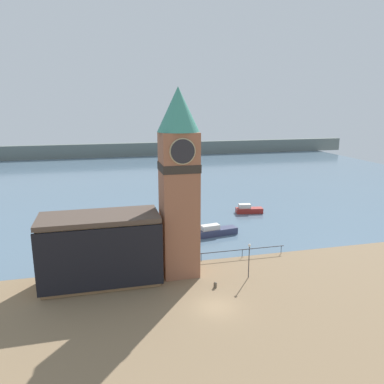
% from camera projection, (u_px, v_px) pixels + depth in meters
% --- Properties ---
extents(ground_plane, '(160.00, 160.00, 0.00)m').
position_uv_depth(ground_plane, '(215.00, 307.00, 36.65)').
color(ground_plane, '#846B4C').
extents(water, '(160.00, 120.00, 0.00)m').
position_uv_depth(water, '(139.00, 175.00, 103.79)').
color(water, slate).
rests_on(water, ground_plane).
extents(far_shoreline, '(180.00, 3.00, 5.00)m').
position_uv_depth(far_shoreline, '(127.00, 150.00, 141.00)').
color(far_shoreline, slate).
rests_on(far_shoreline, water).
extents(pier_railing, '(11.64, 0.08, 1.09)m').
position_uv_depth(pier_railing, '(242.00, 250.00, 48.30)').
color(pier_railing, '#232328').
rests_on(pier_railing, ground_plane).
extents(clock_tower, '(4.61, 4.61, 21.22)m').
position_uv_depth(clock_tower, '(179.00, 179.00, 41.60)').
color(clock_tower, '#935B42').
rests_on(clock_tower, ground_plane).
extents(pier_building, '(12.87, 5.77, 7.78)m').
position_uv_depth(pier_building, '(101.00, 249.00, 40.83)').
color(pier_building, '#9E754C').
rests_on(pier_building, ground_plane).
extents(boat_near, '(6.48, 2.68, 1.73)m').
position_uv_depth(boat_near, '(216.00, 231.00, 56.56)').
color(boat_near, '#333856').
rests_on(boat_near, water).
extents(boat_far, '(5.02, 2.30, 1.69)m').
position_uv_depth(boat_far, '(248.00, 210.00, 68.06)').
color(boat_far, maroon).
rests_on(boat_far, water).
extents(mooring_bollard_near, '(0.37, 0.37, 0.64)m').
position_uv_depth(mooring_bollard_near, '(215.00, 285.00, 40.47)').
color(mooring_bollard_near, brown).
rests_on(mooring_bollard_near, ground_plane).
extents(lamp_post, '(0.32, 0.32, 4.12)m').
position_uv_depth(lamp_post, '(249.00, 254.00, 42.15)').
color(lamp_post, '#2D2D33').
rests_on(lamp_post, ground_plane).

